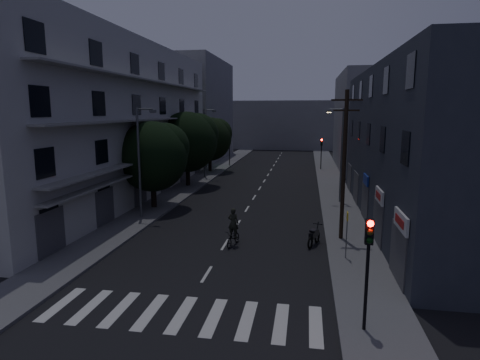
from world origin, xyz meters
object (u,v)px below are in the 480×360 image
(bus_stop_sign, at_px, (347,227))
(cyclist, at_px, (233,233))
(utility_pole, at_px, (344,162))
(motorcycle, at_px, (314,237))
(traffic_signal_near, at_px, (368,251))

(bus_stop_sign, relative_size, cyclist, 1.10)
(utility_pole, relative_size, bus_stop_sign, 3.56)
(motorcycle, bearing_deg, traffic_signal_near, -60.91)
(utility_pole, distance_m, cyclist, 7.86)
(bus_stop_sign, xyz_separation_m, motorcycle, (-1.65, 2.30, -1.37))
(traffic_signal_near, bearing_deg, bus_stop_sign, 89.98)
(utility_pole, xyz_separation_m, cyclist, (-6.40, -2.04, -4.09))
(traffic_signal_near, distance_m, motorcycle, 10.02)
(bus_stop_sign, xyz_separation_m, cyclist, (-6.38, 1.44, -1.12))
(bus_stop_sign, distance_m, motorcycle, 3.14)
(traffic_signal_near, height_order, cyclist, traffic_signal_near)
(bus_stop_sign, bearing_deg, utility_pole, 89.61)
(traffic_signal_near, relative_size, motorcycle, 2.08)
(motorcycle, bearing_deg, utility_pole, 54.43)
(bus_stop_sign, relative_size, motorcycle, 1.28)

